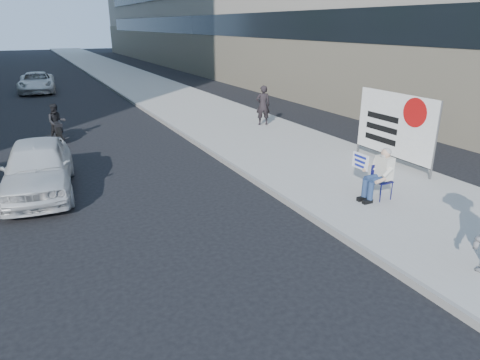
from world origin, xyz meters
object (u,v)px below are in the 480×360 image
seated_protester (379,171)px  pedestrian_woman (263,105)px  protest_banner (395,125)px  white_sedan_near (38,167)px  motorcycle (57,124)px  white_sedan_far (37,82)px

seated_protester → pedestrian_woman: (1.63, 8.60, 0.12)m
protest_banner → white_sedan_near: size_ratio=0.73×
pedestrian_woman → seated_protester: bearing=96.4°
pedestrian_woman → protest_banner: (0.75, -6.69, 0.41)m
white_sedan_near → motorcycle: 5.81m
pedestrian_woman → motorcycle: bearing=4.6°
protest_banner → white_sedan_far: 24.23m
white_sedan_far → motorcycle: (0.08, -14.00, -0.01)m
white_sedan_near → white_sedan_far: 19.76m
white_sedan_near → white_sedan_far: white_sedan_near is taller
seated_protester → white_sedan_far: 25.27m
seated_protester → pedestrian_woman: 8.75m
seated_protester → motorcycle: size_ratio=0.64×
protest_banner → pedestrian_woman: bearing=96.4°
white_sedan_near → protest_banner: bearing=-9.3°
white_sedan_far → motorcycle: motorcycle is taller
white_sedan_near → white_sedan_far: bearing=93.9°
protest_banner → white_sedan_near: bearing=164.3°
seated_protester → white_sedan_far: (-6.58, 24.40, -0.22)m
motorcycle → protest_banner: bearing=-47.0°
pedestrian_woman → white_sedan_far: pedestrian_woman is taller
seated_protester → pedestrian_woman: pedestrian_woman is taller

